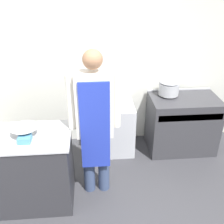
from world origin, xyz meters
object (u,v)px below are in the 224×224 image
fridge_unit (114,127)px  plastic_tub (25,139)px  stove (182,123)px  person_cook (95,119)px  stock_pot (169,87)px  mixing_bowl (25,131)px

fridge_unit → plastic_tub: 1.61m
stove → person_cook: size_ratio=0.55×
plastic_tub → stock_pot: bearing=31.8°
person_cook → plastic_tub: (-0.74, -0.22, -0.08)m
stove → mixing_bowl: size_ratio=3.35×
person_cook → mixing_bowl: person_cook is taller
stove → mixing_bowl: 2.36m
person_cook → fridge_unit: bearing=71.2°
fridge_unit → stove: bearing=-2.6°
person_cook → stove: bearing=31.5°
stove → fridge_unit: stove is taller
stove → mixing_bowl: bearing=-156.4°
person_cook → plastic_tub: size_ratio=14.06×
person_cook → stock_pot: person_cook is taller
stove → stock_pot: size_ratio=3.42×
plastic_tub → stove: bearing=26.5°
stove → person_cook: person_cook is taller
fridge_unit → person_cook: person_cook is taller
fridge_unit → person_cook: 1.13m
fridge_unit → person_cook: (-0.30, -0.87, 0.65)m
fridge_unit → mixing_bowl: 1.55m
stove → stock_pot: stock_pot is taller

